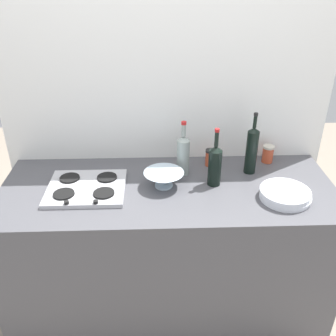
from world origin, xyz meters
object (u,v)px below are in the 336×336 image
at_px(condiment_jar_rear, 268,154).
at_px(wine_bottle_leftmost, 215,165).
at_px(wine_bottle_mid_left, 252,150).
at_px(wine_bottle_mid_right, 183,154).
at_px(condiment_jar_front, 210,157).
at_px(stovetop_hob, 86,188).
at_px(mixing_bowl, 164,179).
at_px(plate_stack, 285,195).

bearing_deg(condiment_jar_rear, wine_bottle_leftmost, -145.81).
relative_size(wine_bottle_mid_left, wine_bottle_mid_right, 1.13).
bearing_deg(condiment_jar_front, condiment_jar_rear, 4.92).
xyz_separation_m(stovetop_hob, mixing_bowl, (0.41, 0.03, 0.03)).
distance_m(wine_bottle_mid_left, mixing_bowl, 0.52).
height_order(wine_bottle_mid_right, condiment_jar_front, wine_bottle_mid_right).
bearing_deg(wine_bottle_leftmost, wine_bottle_mid_left, 29.03).
relative_size(stovetop_hob, wine_bottle_leftmost, 1.25).
bearing_deg(plate_stack, stovetop_hob, 173.26).
distance_m(mixing_bowl, condiment_jar_front, 0.36).
height_order(plate_stack, condiment_jar_front, condiment_jar_front).
distance_m(plate_stack, wine_bottle_leftmost, 0.39).
distance_m(plate_stack, condiment_jar_front, 0.50).
relative_size(wine_bottle_leftmost, condiment_jar_rear, 3.10).
xyz_separation_m(mixing_bowl, condiment_jar_rear, (0.63, 0.26, 0.01)).
height_order(wine_bottle_leftmost, wine_bottle_mid_left, wine_bottle_mid_left).
xyz_separation_m(plate_stack, wine_bottle_mid_right, (-0.50, 0.28, 0.10)).
height_order(wine_bottle_leftmost, mixing_bowl, wine_bottle_leftmost).
bearing_deg(wine_bottle_leftmost, wine_bottle_mid_right, 143.27).
bearing_deg(condiment_jar_front, stovetop_hob, -159.99).
bearing_deg(condiment_jar_rear, wine_bottle_mid_left, -138.47).
height_order(wine_bottle_mid_left, wine_bottle_mid_right, wine_bottle_mid_left).
distance_m(plate_stack, condiment_jar_rear, 0.40).
bearing_deg(plate_stack, mixing_bowl, 166.60).
bearing_deg(mixing_bowl, condiment_jar_rear, 22.13).
bearing_deg(stovetop_hob, plate_stack, -6.74).
bearing_deg(wine_bottle_mid_left, condiment_jar_rear, 41.53).
xyz_separation_m(wine_bottle_leftmost, mixing_bowl, (-0.27, -0.01, -0.07)).
height_order(plate_stack, condiment_jar_rear, condiment_jar_rear).
distance_m(stovetop_hob, plate_stack, 1.03).
distance_m(stovetop_hob, condiment_jar_rear, 1.07).
xyz_separation_m(wine_bottle_mid_right, condiment_jar_rear, (0.52, 0.12, -0.07)).
distance_m(wine_bottle_leftmost, wine_bottle_mid_left, 0.26).
bearing_deg(wine_bottle_mid_left, mixing_bowl, -164.54).
xyz_separation_m(condiment_jar_front, condiment_jar_rear, (0.35, 0.03, 0.00)).
distance_m(wine_bottle_mid_right, condiment_jar_front, 0.20).
relative_size(wine_bottle_leftmost, condiment_jar_front, 3.24).
bearing_deg(plate_stack, condiment_jar_front, 131.99).
height_order(plate_stack, wine_bottle_leftmost, wine_bottle_leftmost).
bearing_deg(wine_bottle_mid_right, condiment_jar_front, 29.23).
height_order(wine_bottle_leftmost, wine_bottle_mid_right, wine_bottle_leftmost).
distance_m(stovetop_hob, mixing_bowl, 0.41).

